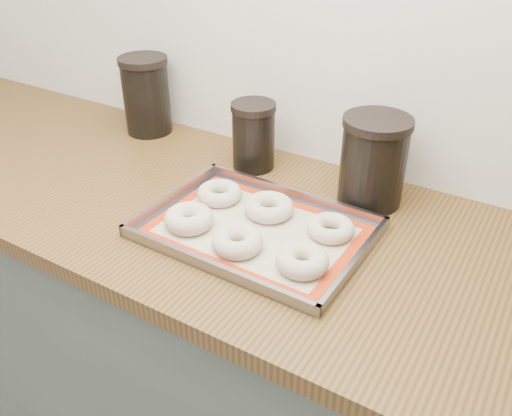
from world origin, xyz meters
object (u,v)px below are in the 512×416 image
Objects in this scene: bagel_front_right at (302,261)px; bagel_back_left at (219,193)px; bagel_front_left at (189,219)px; canister_left at (146,95)px; bagel_front_mid at (237,241)px; bagel_back_right at (331,228)px; baking_tray at (256,229)px; bagel_back_mid at (269,207)px; canister_mid at (253,136)px; canister_right at (373,161)px.

bagel_front_right is 0.31m from bagel_back_left.
bagel_front_left is 0.54m from canister_left.
bagel_front_left is 0.13m from bagel_front_mid.
bagel_back_left and bagel_back_right have the same top height.
baking_tray is 0.08m from bagel_front_mid.
bagel_back_right is (0.14, 0.14, -0.00)m from bagel_front_mid.
canister_left is at bearing 152.59° from bagel_front_right.
bagel_front_left reaches higher than baking_tray.
bagel_front_right is 0.77m from canister_left.
bagel_back_mid is at bearing 179.23° from bagel_back_right.
bagel_front_mid is 0.60× the size of canister_mid.
bagel_back_left is at bearing -82.91° from canister_mid.
canister_right is (0.29, 0.18, 0.08)m from bagel_back_left.
bagel_front_right is 1.00× the size of bagel_back_left.
baking_tray is 2.73× the size of canister_mid.
bagel_back_left is at bearing -29.02° from canister_left.
canister_mid is at bearing 116.46° from bagel_front_mid.
bagel_front_right is 1.04× the size of bagel_back_right.
bagel_back_left is (-0.01, 0.13, -0.00)m from bagel_front_left.
canister_right reaches higher than bagel_back_right.
bagel_front_mid is 0.65m from canister_left.
bagel_back_right is at bearing -31.73° from canister_mid.
canister_mid is (-0.16, 0.33, 0.06)m from bagel_front_mid.
bagel_front_right reaches higher than bagel_back_left.
bagel_back_right is 0.45× the size of canister_left.
bagel_back_right is at bearing -18.03° from canister_left.
canister_mid is (-0.02, 0.19, 0.06)m from bagel_back_left.
bagel_front_left is 1.03× the size of bagel_back_left.
canister_right reaches higher than baking_tray.
canister_left reaches higher than bagel_back_right.
bagel_front_mid is at bearing -133.87° from bagel_back_right.
bagel_back_mid reaches higher than bagel_back_right.
bagel_front_right is 0.20m from bagel_back_mid.
bagel_back_mid is (0.12, 0.13, -0.00)m from bagel_front_left.
bagel_back_right is 0.57× the size of canister_mid.
bagel_front_left is at bearing -84.12° from canister_mid.
bagel_front_left is (-0.13, -0.06, 0.02)m from baking_tray.
canister_right reaches higher than bagel_front_right.
baking_tray is 0.15m from bagel_back_left.
canister_left is 0.38m from canister_mid.
canister_right is at bearing 57.77° from baking_tray.
bagel_front_mid is 0.47× the size of canister_left.
bagel_front_mid reaches higher than bagel_back_right.
bagel_back_mid is at bearing 97.12° from baking_tray.
bagel_front_right is at bearing -89.36° from bagel_back_right.
bagel_back_left is at bearing -179.70° from bagel_back_right.
canister_mid is at bearing 129.62° from bagel_back_mid.
bagel_back_right is 0.20m from canister_right.
bagel_front_left is 0.32m from canister_mid.
baking_tray is 0.16m from bagel_front_right.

